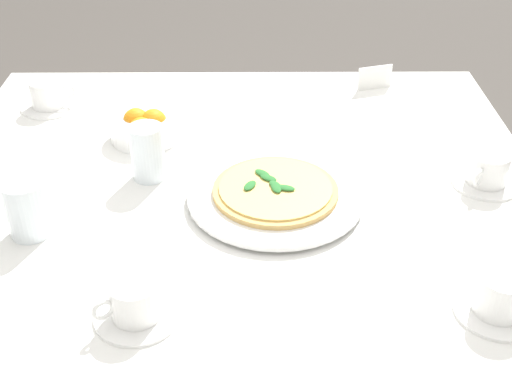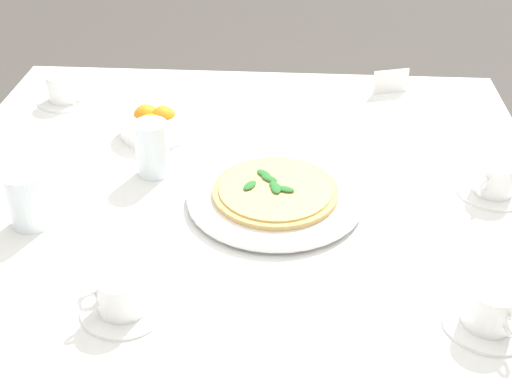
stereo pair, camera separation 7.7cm
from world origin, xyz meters
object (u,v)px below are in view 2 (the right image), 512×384
Objects in this scene: citrus_bowl at (154,124)px; coffee_cup_far_left at (122,296)px; pizza at (275,190)px; water_glass_right_edge at (152,151)px; pizza_plate at (275,197)px; water_glass_near_left at (29,201)px; menu_card at (391,81)px; coffee_cup_back_corner at (490,309)px; coffee_cup_near_right at (64,89)px; coffee_cup_left_edge at (494,180)px.

coffee_cup_far_left is at bearing 6.10° from citrus_bowl.
water_glass_right_edge is (-0.09, -0.25, 0.03)m from pizza.
water_glass_near_left is at bearing -77.19° from pizza_plate.
water_glass_near_left is at bearing 23.71° from menu_card.
water_glass_near_left is 0.38m from citrus_bowl.
water_glass_near_left is (-0.21, -0.76, 0.02)m from coffee_cup_back_corner.
water_glass_near_left is at bearing 10.60° from coffee_cup_near_right.
menu_card is (-0.10, 0.79, -0.00)m from coffee_cup_near_right.
coffee_cup_left_edge is 1.00× the size of coffee_cup_back_corner.
coffee_cup_near_right reaches higher than coffee_cup_far_left.
water_glass_right_edge reaches higher than water_glass_near_left.
water_glass_near_left reaches higher than coffee_cup_far_left.
menu_card is (-0.81, 0.48, -0.00)m from coffee_cup_far_left.
coffee_cup_left_edge is 0.47m from menu_card.
water_glass_right_edge is (-0.18, 0.18, 0.00)m from water_glass_near_left.
water_glass_near_left is (0.10, -0.43, 0.04)m from pizza_plate.
coffee_cup_back_corner is 0.81m from citrus_bowl.
water_glass_near_left is (0.15, -0.84, 0.02)m from coffee_cup_left_edge.
water_glass_near_left is (0.10, -0.43, 0.02)m from pizza.
water_glass_near_left reaches higher than pizza.
coffee_cup_far_left is (0.31, -0.22, 0.01)m from pizza.
coffee_cup_left_edge is (-0.05, 0.41, 0.01)m from pizza.
pizza is 0.45m from coffee_cup_back_corner.
pizza_plate is at bearing 102.81° from water_glass_near_left.
water_glass_right_edge is at bearing 135.03° from water_glass_near_left.
coffee_cup_near_right is (-0.34, -0.93, 0.00)m from coffee_cup_left_edge.
water_glass_near_left is at bearing -134.55° from coffee_cup_far_left.
citrus_bowl reaches higher than menu_card.
coffee_cup_back_corner reaches higher than coffee_cup_far_left.
coffee_cup_left_edge is 1.00× the size of coffee_cup_far_left.
citrus_bowl is (-0.55, -0.60, -0.00)m from coffee_cup_back_corner.
menu_card is at bearing -175.50° from coffee_cup_back_corner.
coffee_cup_far_left is at bearing -59.99° from coffee_cup_left_edge.
coffee_cup_far_left is 0.94m from menu_card.
citrus_bowl is at bearing 58.55° from coffee_cup_near_right.
pizza_plate is 0.66m from coffee_cup_near_right.
pizza_plate is at bearing 52.96° from coffee_cup_near_right.
pizza is 0.26m from water_glass_right_edge.
citrus_bowl reaches higher than pizza_plate.
coffee_cup_back_corner is at bearing 46.98° from pizza_plate.
water_glass_right_edge is at bearing -109.23° from pizza.
menu_card is (-0.80, -0.06, -0.00)m from coffee_cup_back_corner.
coffee_cup_near_right is at bearing -110.00° from coffee_cup_left_edge.
pizza_plate is at bearing 70.74° from water_glass_right_edge.
pizza_plate is 2.54× the size of coffee_cup_back_corner.
pizza is at bearing -133.01° from coffee_cup_back_corner.
coffee_cup_near_right is 1.27× the size of water_glass_near_left.
pizza_plate is 3.78× the size of menu_card.
water_glass_right_edge is (0.31, 0.28, 0.02)m from coffee_cup_near_right.
coffee_cup_back_corner is (0.30, 0.33, 0.01)m from pizza.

